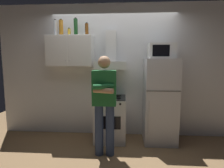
{
  "coord_description": "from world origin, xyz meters",
  "views": [
    {
      "loc": [
        0.22,
        -3.25,
        1.56
      ],
      "look_at": [
        0.0,
        0.0,
        1.15
      ],
      "focal_mm": 29.55,
      "sensor_mm": 36.0,
      "label": 1
    }
  ],
  "objects_px": {
    "bottle_wine_green": "(76,27)",
    "bottle_vodka_clear": "(55,28)",
    "microwave": "(161,51)",
    "refrigerator": "(160,101)",
    "bottle_spice_jar": "(69,32)",
    "upper_cabinet": "(70,51)",
    "bottle_liquor_amber": "(61,28)",
    "range_hood": "(111,59)",
    "bottle_beer_brown": "(87,29)",
    "person_standing": "(104,102)",
    "stove_oven": "(110,118)"
  },
  "relations": [
    {
      "from": "bottle_beer_brown",
      "to": "refrigerator",
      "type": "bearing_deg",
      "value": -4.73
    },
    {
      "from": "range_hood",
      "to": "microwave",
      "type": "height_order",
      "value": "range_hood"
    },
    {
      "from": "bottle_wine_green",
      "to": "bottle_spice_jar",
      "type": "bearing_deg",
      "value": 175.9
    },
    {
      "from": "bottle_vodka_clear",
      "to": "bottle_wine_green",
      "type": "bearing_deg",
      "value": -0.93
    },
    {
      "from": "refrigerator",
      "to": "bottle_beer_brown",
      "type": "relative_size",
      "value": 6.62
    },
    {
      "from": "range_hood",
      "to": "bottle_vodka_clear",
      "type": "distance_m",
      "value": 1.24
    },
    {
      "from": "bottle_liquor_amber",
      "to": "refrigerator",
      "type": "bearing_deg",
      "value": -2.82
    },
    {
      "from": "stove_oven",
      "to": "range_hood",
      "type": "xyz_separation_m",
      "value": [
        0.0,
        0.13,
        1.16
      ]
    },
    {
      "from": "refrigerator",
      "to": "bottle_spice_jar",
      "type": "distance_m",
      "value": 2.21
    },
    {
      "from": "upper_cabinet",
      "to": "stove_oven",
      "type": "height_order",
      "value": "upper_cabinet"
    },
    {
      "from": "stove_oven",
      "to": "upper_cabinet",
      "type": "bearing_deg",
      "value": 171.1
    },
    {
      "from": "bottle_vodka_clear",
      "to": "refrigerator",
      "type": "bearing_deg",
      "value": -3.51
    },
    {
      "from": "upper_cabinet",
      "to": "bottle_liquor_amber",
      "type": "height_order",
      "value": "bottle_liquor_amber"
    },
    {
      "from": "bottle_beer_brown",
      "to": "person_standing",
      "type": "bearing_deg",
      "value": -60.22
    },
    {
      "from": "upper_cabinet",
      "to": "microwave",
      "type": "xyz_separation_m",
      "value": [
        1.75,
        -0.11,
        -0.01
      ]
    },
    {
      "from": "stove_oven",
      "to": "bottle_wine_green",
      "type": "bearing_deg",
      "value": 170.06
    },
    {
      "from": "refrigerator",
      "to": "person_standing",
      "type": "xyz_separation_m",
      "value": [
        -1.0,
        -0.61,
        0.1
      ]
    },
    {
      "from": "bottle_wine_green",
      "to": "bottle_vodka_clear",
      "type": "bearing_deg",
      "value": 179.07
    },
    {
      "from": "range_hood",
      "to": "bottle_liquor_amber",
      "type": "height_order",
      "value": "bottle_liquor_amber"
    },
    {
      "from": "person_standing",
      "to": "bottle_spice_jar",
      "type": "bearing_deg",
      "value": 136.17
    },
    {
      "from": "stove_oven",
      "to": "bottle_vodka_clear",
      "type": "xyz_separation_m",
      "value": [
        -1.09,
        0.13,
        1.77
      ]
    },
    {
      "from": "stove_oven",
      "to": "refrigerator",
      "type": "xyz_separation_m",
      "value": [
        0.95,
        0.0,
        0.37
      ]
    },
    {
      "from": "microwave",
      "to": "person_standing",
      "type": "bearing_deg",
      "value": -148.0
    },
    {
      "from": "upper_cabinet",
      "to": "range_hood",
      "type": "relative_size",
      "value": 1.2
    },
    {
      "from": "stove_oven",
      "to": "microwave",
      "type": "relative_size",
      "value": 1.82
    },
    {
      "from": "range_hood",
      "to": "bottle_wine_green",
      "type": "distance_m",
      "value": 0.92
    },
    {
      "from": "bottle_spice_jar",
      "to": "bottle_beer_brown",
      "type": "xyz_separation_m",
      "value": [
        0.35,
        -0.01,
        0.05
      ]
    },
    {
      "from": "person_standing",
      "to": "bottle_vodka_clear",
      "type": "bearing_deg",
      "value": 144.77
    },
    {
      "from": "upper_cabinet",
      "to": "person_standing",
      "type": "distance_m",
      "value": 1.35
    },
    {
      "from": "stove_oven",
      "to": "bottle_spice_jar",
      "type": "xyz_separation_m",
      "value": [
        -0.82,
        0.13,
        1.69
      ]
    },
    {
      "from": "stove_oven",
      "to": "bottle_spice_jar",
      "type": "height_order",
      "value": "bottle_spice_jar"
    },
    {
      "from": "stove_oven",
      "to": "bottle_vodka_clear",
      "type": "height_order",
      "value": "bottle_vodka_clear"
    },
    {
      "from": "microwave",
      "to": "bottle_spice_jar",
      "type": "bearing_deg",
      "value": 176.44
    },
    {
      "from": "upper_cabinet",
      "to": "range_hood",
      "type": "height_order",
      "value": "range_hood"
    },
    {
      "from": "bottle_beer_brown",
      "to": "bottle_vodka_clear",
      "type": "bearing_deg",
      "value": 179.27
    },
    {
      "from": "microwave",
      "to": "bottle_vodka_clear",
      "type": "bearing_deg",
      "value": 177.0
    },
    {
      "from": "person_standing",
      "to": "bottle_spice_jar",
      "type": "distance_m",
      "value": 1.61
    },
    {
      "from": "upper_cabinet",
      "to": "bottle_beer_brown",
      "type": "relative_size",
      "value": 3.72
    },
    {
      "from": "bottle_liquor_amber",
      "to": "bottle_wine_green",
      "type": "height_order",
      "value": "bottle_wine_green"
    },
    {
      "from": "range_hood",
      "to": "person_standing",
      "type": "relative_size",
      "value": 0.46
    },
    {
      "from": "microwave",
      "to": "bottle_spice_jar",
      "type": "xyz_separation_m",
      "value": [
        -1.76,
        0.11,
        0.38
      ]
    },
    {
      "from": "bottle_liquor_amber",
      "to": "bottle_vodka_clear",
      "type": "distance_m",
      "value": 0.13
    },
    {
      "from": "bottle_liquor_amber",
      "to": "range_hood",
      "type": "bearing_deg",
      "value": 1.89
    },
    {
      "from": "microwave",
      "to": "bottle_wine_green",
      "type": "distance_m",
      "value": 1.7
    },
    {
      "from": "refrigerator",
      "to": "bottle_spice_jar",
      "type": "relative_size",
      "value": 10.75
    },
    {
      "from": "upper_cabinet",
      "to": "bottle_vodka_clear",
      "type": "relative_size",
      "value": 2.86
    },
    {
      "from": "refrigerator",
      "to": "bottle_liquor_amber",
      "type": "relative_size",
      "value": 5.18
    },
    {
      "from": "bottle_liquor_amber",
      "to": "bottle_wine_green",
      "type": "distance_m",
      "value": 0.28
    },
    {
      "from": "microwave",
      "to": "bottle_wine_green",
      "type": "height_order",
      "value": "bottle_wine_green"
    },
    {
      "from": "upper_cabinet",
      "to": "refrigerator",
      "type": "relative_size",
      "value": 0.56
    }
  ]
}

